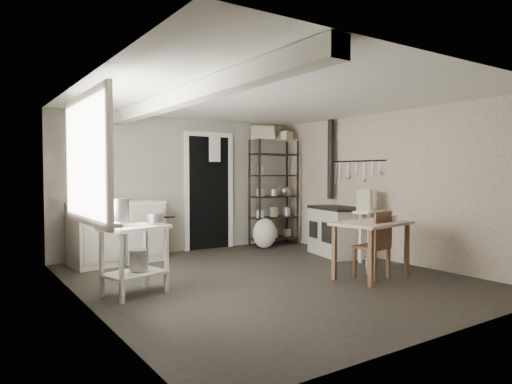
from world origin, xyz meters
TOP-DOWN VIEW (x-y plane):
  - floor at (0.00, 0.00)m, footprint 5.00×5.00m
  - ceiling at (0.00, 0.00)m, footprint 5.00×5.00m
  - wall_back at (0.00, 2.50)m, footprint 4.50×0.02m
  - wall_front at (0.00, -2.50)m, footprint 4.50×0.02m
  - wall_left at (-2.25, 0.00)m, footprint 0.02×5.00m
  - wall_right at (2.25, 0.00)m, footprint 0.02×5.00m
  - window at (-2.22, 0.20)m, footprint 0.12×1.76m
  - doorway at (0.45, 2.47)m, footprint 0.96×0.10m
  - ceiling_beam at (-1.20, 0.00)m, footprint 0.18×5.00m
  - wallpaper_panel at (2.24, 0.00)m, footprint 0.01×5.00m
  - utensil_rail at (2.19, 0.60)m, footprint 0.06×1.20m
  - prep_table at (-1.70, 0.17)m, footprint 0.78×0.64m
  - stockpot at (-1.88, 0.22)m, footprint 0.27×0.27m
  - saucepan at (-1.48, 0.13)m, footprint 0.23×0.23m
  - bucket at (-1.66, 0.18)m, footprint 0.25×0.25m
  - base_cabinets at (-1.32, 2.07)m, footprint 1.46×0.76m
  - mixing_bowl at (-1.28, 2.00)m, footprint 0.26×0.26m
  - counter_cup at (-1.65, 2.01)m, footprint 0.16×0.16m
  - shelf_rack at (1.67, 2.18)m, footprint 0.94×0.38m
  - shelf_jar at (1.36, 2.20)m, footprint 0.11×0.11m
  - storage_box_a at (1.41, 2.18)m, footprint 0.41×0.37m
  - storage_box_b at (1.88, 2.13)m, footprint 0.33×0.32m
  - stove at (1.87, 0.71)m, footprint 0.78×1.12m
  - stovepipe at (2.11, 1.12)m, footprint 0.15×0.15m
  - side_ledge at (1.95, 0.10)m, footprint 0.55×0.37m
  - oats_box at (1.86, 0.09)m, footprint 0.20×0.25m
  - work_table at (1.09, -0.73)m, footprint 1.05×0.80m
  - table_cup at (1.32, -0.89)m, footprint 0.13×0.13m
  - chair at (1.10, -0.73)m, footprint 0.40×0.41m
  - flour_sack at (1.31, 1.97)m, footprint 0.53×0.49m
  - floor_crock at (1.55, -0.31)m, footprint 0.15×0.15m

SIDE VIEW (x-z plane):
  - floor at x=0.00m, z-range 0.00..0.00m
  - floor_crock at x=1.55m, z-range 0.00..0.15m
  - flour_sack at x=1.31m, z-range -0.03..0.51m
  - work_table at x=1.09m, z-range 0.02..0.74m
  - bucket at x=-1.66m, z-range 0.27..0.50m
  - prep_table at x=-1.70m, z-range 0.01..0.79m
  - side_ledge at x=1.95m, z-range 0.04..0.82m
  - stove at x=1.87m, z-range 0.04..0.84m
  - base_cabinets at x=-1.32m, z-range 0.00..0.92m
  - chair at x=1.10m, z-range 0.05..0.92m
  - table_cup at x=1.32m, z-range 0.76..0.86m
  - saucepan at x=-1.48m, z-range 0.80..0.90m
  - stockpot at x=-1.88m, z-range 0.81..1.07m
  - shelf_rack at x=1.67m, z-range -0.03..1.93m
  - mixing_bowl at x=-1.28m, z-range 0.92..0.98m
  - counter_cup at x=-1.65m, z-range 0.92..1.02m
  - doorway at x=0.45m, z-range -0.04..2.04m
  - oats_box at x=1.86m, z-range 0.85..1.17m
  - wall_back at x=0.00m, z-range 0.00..2.30m
  - wall_front at x=0.00m, z-range 0.00..2.30m
  - wall_left at x=-2.25m, z-range 0.00..2.30m
  - wall_right at x=2.25m, z-range 0.00..2.30m
  - wallpaper_panel at x=2.24m, z-range 0.00..2.30m
  - shelf_jar at x=1.36m, z-range 1.27..1.47m
  - window at x=-2.22m, z-range 0.86..2.14m
  - utensil_rail at x=2.19m, z-range 1.33..1.77m
  - stovepipe at x=2.11m, z-range 0.85..2.33m
  - storage_box_b at x=1.88m, z-range 1.91..2.07m
  - storage_box_a at x=1.41m, z-range 1.89..2.13m
  - ceiling_beam at x=-1.20m, z-range 2.11..2.29m
  - ceiling at x=0.00m, z-range 2.30..2.30m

